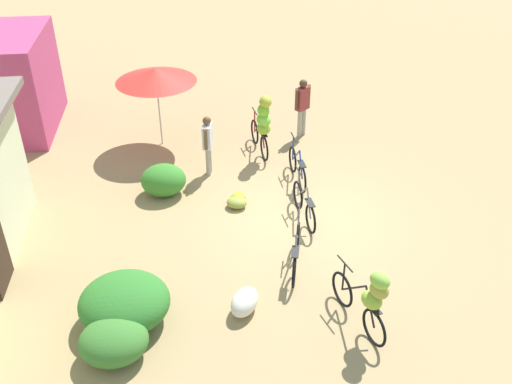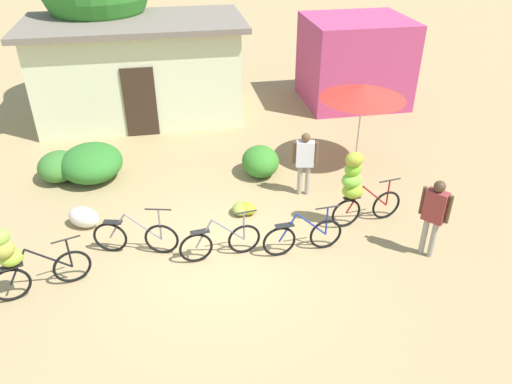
% 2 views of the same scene
% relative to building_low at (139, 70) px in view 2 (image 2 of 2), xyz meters
% --- Properties ---
extents(ground_plane, '(60.00, 60.00, 0.00)m').
position_rel_building_low_xyz_m(ground_plane, '(1.50, -7.47, -1.50)').
color(ground_plane, '#A0865A').
extents(building_low, '(6.35, 3.35, 2.96)m').
position_rel_building_low_xyz_m(building_low, '(0.00, 0.00, 0.00)').
color(building_low, beige).
rests_on(building_low, ground).
extents(shop_pink, '(3.20, 2.80, 2.71)m').
position_rel_building_low_xyz_m(shop_pink, '(6.89, 0.12, -0.14)').
color(shop_pink, '#B43B6B').
rests_on(shop_pink, ground).
extents(hedge_bush_front_left, '(1.00, 1.14, 0.69)m').
position_rel_building_low_xyz_m(hedge_bush_front_left, '(-2.01, -3.68, -1.15)').
color(hedge_bush_front_left, '#39732C').
rests_on(hedge_bush_front_left, ground).
extents(hedge_bush_front_right, '(1.49, 1.60, 0.85)m').
position_rel_building_low_xyz_m(hedge_bush_front_right, '(-1.21, -3.80, -1.07)').
color(hedge_bush_front_right, '#2D7128').
rests_on(hedge_bush_front_right, ground).
extents(hedge_bush_mid, '(0.92, 1.05, 0.74)m').
position_rel_building_low_xyz_m(hedge_bush_mid, '(2.89, -4.39, -1.13)').
color(hedge_bush_mid, '#357B28').
rests_on(hedge_bush_mid, ground).
extents(market_umbrella, '(2.09, 2.09, 2.15)m').
position_rel_building_low_xyz_m(market_umbrella, '(5.43, -4.28, 0.47)').
color(market_umbrella, beige).
rests_on(market_umbrella, ground).
extents(bicycle_leftmost, '(1.64, 0.67, 1.47)m').
position_rel_building_low_xyz_m(bicycle_leftmost, '(-1.96, -7.92, -0.67)').
color(bicycle_leftmost, black).
rests_on(bicycle_leftmost, ground).
extents(bicycle_near_pile, '(1.65, 0.45, 1.04)m').
position_rel_building_low_xyz_m(bicycle_near_pile, '(-0.10, -7.02, -1.13)').
color(bicycle_near_pile, black).
rests_on(bicycle_near_pile, ground).
extents(bicycle_center_loaded, '(1.60, 0.25, 0.96)m').
position_rel_building_low_xyz_m(bicycle_center_loaded, '(1.50, -7.48, -1.14)').
color(bicycle_center_loaded, black).
rests_on(bicycle_center_loaded, ground).
extents(bicycle_by_shop, '(1.62, 0.19, 0.98)m').
position_rel_building_low_xyz_m(bicycle_by_shop, '(3.10, -7.60, -1.13)').
color(bicycle_by_shop, black).
rests_on(bicycle_by_shop, ground).
extents(bicycle_rightmost, '(1.62, 0.45, 1.76)m').
position_rel_building_low_xyz_m(bicycle_rightmost, '(4.38, -6.91, -0.49)').
color(bicycle_rightmost, black).
rests_on(bicycle_rightmost, ground).
extents(banana_pile_on_ground, '(0.65, 0.58, 0.27)m').
position_rel_building_low_xyz_m(banana_pile_on_ground, '(2.19, -6.06, -1.37)').
color(banana_pile_on_ground, '#989E24').
rests_on(banana_pile_on_ground, ground).
extents(produce_sack, '(0.83, 0.73, 0.44)m').
position_rel_building_low_xyz_m(produce_sack, '(-1.21, -5.90, -1.28)').
color(produce_sack, silver).
rests_on(produce_sack, ground).
extents(person_vendor, '(0.41, 0.47, 1.65)m').
position_rel_building_low_xyz_m(person_vendor, '(5.46, -8.13, -0.48)').
color(person_vendor, gray).
rests_on(person_vendor, ground).
extents(person_bystander, '(0.57, 0.28, 1.56)m').
position_rel_building_low_xyz_m(person_bystander, '(3.70, -5.48, -0.55)').
color(person_bystander, gray).
rests_on(person_bystander, ground).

